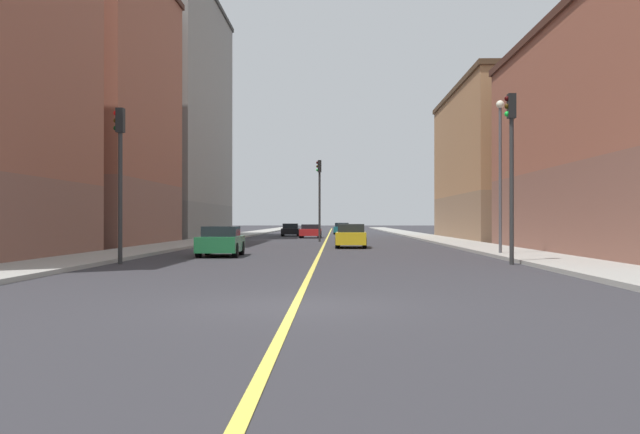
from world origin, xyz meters
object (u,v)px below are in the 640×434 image
at_px(street_lamp_left_near, 500,160).
at_px(car_yellow, 351,236).
at_px(traffic_light_left_near, 511,154).
at_px(traffic_light_median_far, 319,189).
at_px(building_right_midblock, 82,107).
at_px(building_left_mid, 509,164).
at_px(traffic_light_right_near, 120,163).
at_px(car_green, 221,242).
at_px(car_teal, 342,229).
at_px(car_red, 311,231).
at_px(building_right_distant, 164,116).
at_px(car_black, 291,230).

bearing_deg(street_lamp_left_near, car_yellow, 124.05).
xyz_separation_m(traffic_light_left_near, street_lamp_left_near, (1.02, 6.09, 0.31)).
bearing_deg(traffic_light_median_far, building_right_midblock, -150.01).
bearing_deg(car_yellow, building_left_mid, 53.13).
bearing_deg(street_lamp_left_near, traffic_light_right_near, -158.44).
height_order(building_left_mid, car_yellow, building_left_mid).
xyz_separation_m(building_right_midblock, traffic_light_left_near, (22.64, -18.81, -4.85)).
distance_m(car_green, car_teal, 50.12).
distance_m(traffic_light_right_near, car_red, 39.05).
relative_size(building_right_distant, car_black, 5.54).
height_order(car_green, car_teal, car_green).
bearing_deg(car_teal, traffic_light_left_near, -84.15).
height_order(traffic_light_median_far, car_red, traffic_light_median_far).
height_order(building_right_midblock, car_green, building_right_midblock).
bearing_deg(building_right_midblock, traffic_light_left_near, -39.72).
xyz_separation_m(building_right_midblock, car_red, (13.93, 19.70, -8.27)).
distance_m(building_left_mid, car_teal, 26.19).
bearing_deg(building_right_distant, car_green, -72.34).
bearing_deg(traffic_light_median_far, car_green, -100.26).
bearing_deg(car_green, car_teal, 83.25).
xyz_separation_m(building_left_mid, traffic_light_right_near, (-22.67, -34.11, -2.60)).
bearing_deg(traffic_light_median_far, car_yellow, -79.61).
bearing_deg(car_green, building_right_distant, 107.66).
bearing_deg(traffic_light_right_near, building_left_mid, 56.39).
bearing_deg(building_left_mid, car_green, -124.99).
xyz_separation_m(building_right_midblock, car_teal, (16.95, 36.71, -8.24)).
relative_size(traffic_light_median_far, street_lamp_left_near, 0.89).
distance_m(traffic_light_left_near, car_teal, 55.92).
bearing_deg(traffic_light_left_near, building_right_distant, 119.22).
relative_size(traffic_light_right_near, car_yellow, 1.31).
bearing_deg(car_red, car_teal, 79.95).
distance_m(car_green, car_yellow, 11.70).
xyz_separation_m(car_red, car_teal, (3.02, 17.01, 0.02)).
bearing_deg(traffic_light_median_far, building_left_mid, 22.67).
xyz_separation_m(street_lamp_left_near, car_black, (-12.02, 39.82, -3.72)).
height_order(building_right_distant, traffic_light_median_far, building_right_distant).
bearing_deg(traffic_light_left_near, traffic_light_right_near, 180.00).
xyz_separation_m(building_left_mid, street_lamp_left_near, (-7.25, -28.01, -2.01)).
bearing_deg(car_red, building_right_distant, 171.92).
distance_m(building_left_mid, car_yellow, 23.65).
xyz_separation_m(car_teal, car_black, (-5.32, -9.61, -0.02)).
distance_m(car_red, car_teal, 17.28).
xyz_separation_m(building_right_distant, traffic_light_median_far, (14.99, -13.03, -7.49)).
bearing_deg(building_left_mid, car_red, 165.47).
bearing_deg(traffic_light_right_near, car_yellow, 60.52).
height_order(traffic_light_left_near, street_lamp_left_near, street_lamp_left_near).
distance_m(building_right_distant, traffic_light_left_near, 46.98).
bearing_deg(car_green, car_black, 89.18).
distance_m(building_left_mid, building_right_midblock, 34.58).
distance_m(traffic_light_median_far, car_black, 19.06).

